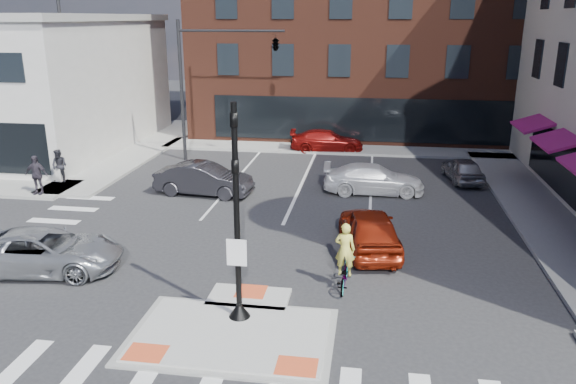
% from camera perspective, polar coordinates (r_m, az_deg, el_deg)
% --- Properties ---
extents(ground, '(120.00, 120.00, 0.00)m').
position_cam_1_polar(ground, '(15.85, -5.27, -13.54)').
color(ground, '#28282B').
rests_on(ground, ground).
extents(refuge_island, '(5.40, 4.65, 0.13)m').
position_cam_1_polar(refuge_island, '(15.61, -5.51, -13.86)').
color(refuge_island, gray).
rests_on(refuge_island, ground).
extents(sidewalk_nw, '(23.50, 20.50, 0.15)m').
position_cam_1_polar(sidewalk_nw, '(35.81, -25.99, 2.59)').
color(sidewalk_nw, gray).
rests_on(sidewalk_nw, ground).
extents(sidewalk_e, '(3.00, 24.00, 0.15)m').
position_cam_1_polar(sidewalk_e, '(25.60, 24.90, -2.64)').
color(sidewalk_e, gray).
rests_on(sidewalk_e, ground).
extents(sidewalk_n, '(26.00, 3.00, 0.15)m').
position_cam_1_polar(sidewalk_n, '(36.08, 7.78, 4.31)').
color(sidewalk_n, gray).
rests_on(sidewalk_n, ground).
extents(building_n, '(24.40, 18.40, 15.50)m').
position_cam_1_polar(building_n, '(45.16, 8.48, 16.77)').
color(building_n, '#4D2318').
rests_on(building_n, ground).
extents(building_far_left, '(10.00, 12.00, 10.00)m').
position_cam_1_polar(building_far_left, '(65.67, 2.23, 14.61)').
color(building_far_left, slate).
rests_on(building_far_left, ground).
extents(building_far_right, '(12.00, 12.00, 12.00)m').
position_cam_1_polar(building_far_right, '(67.43, 13.89, 15.06)').
color(building_far_right, brown).
rests_on(building_far_right, ground).
extents(signal_pole, '(0.60, 0.60, 5.98)m').
position_cam_1_polar(signal_pole, '(15.13, -5.16, -5.10)').
color(signal_pole, black).
rests_on(signal_pole, refuge_island).
extents(mast_arm_signal, '(6.10, 2.24, 8.00)m').
position_cam_1_polar(mast_arm_signal, '(31.98, -3.94, 13.89)').
color(mast_arm_signal, black).
rests_on(mast_arm_signal, ground).
extents(silver_suv, '(5.37, 3.00, 1.42)m').
position_cam_1_polar(silver_suv, '(20.35, -23.58, -5.52)').
color(silver_suv, '#AAADB1').
rests_on(silver_suv, ground).
extents(red_sedan, '(2.62, 4.88, 1.58)m').
position_cam_1_polar(red_sedan, '(20.52, 8.28, -3.76)').
color(red_sedan, maroon).
rests_on(red_sedan, ground).
extents(white_pickup, '(4.89, 2.22, 1.39)m').
position_cam_1_polar(white_pickup, '(27.20, 8.69, 1.31)').
color(white_pickup, white).
rests_on(white_pickup, ground).
extents(bg_car_dark, '(4.73, 2.02, 1.52)m').
position_cam_1_polar(bg_car_dark, '(26.94, -8.54, 1.30)').
color(bg_car_dark, '#232328').
rests_on(bg_car_dark, ground).
extents(bg_car_silver, '(2.01, 3.86, 1.25)m').
position_cam_1_polar(bg_car_silver, '(30.26, 17.32, 2.22)').
color(bg_car_silver, '#9FA0A6').
rests_on(bg_car_silver, ground).
extents(bg_car_red, '(4.73, 2.30, 1.33)m').
position_cam_1_polar(bg_car_red, '(35.57, 3.94, 5.21)').
color(bg_car_red, maroon).
rests_on(bg_car_red, ground).
extents(cyclist, '(0.67, 1.73, 2.16)m').
position_cam_1_polar(cyclist, '(17.61, 5.75, -7.55)').
color(cyclist, '#3F3F44').
rests_on(cyclist, ground).
extents(pedestrian_a, '(0.86, 0.70, 1.67)m').
position_cam_1_polar(pedestrian_a, '(30.38, -22.20, 2.47)').
color(pedestrian_a, black).
rests_on(pedestrian_a, sidewalk_nw).
extents(pedestrian_b, '(1.10, 0.48, 1.86)m').
position_cam_1_polar(pedestrian_b, '(28.72, -24.20, 1.61)').
color(pedestrian_b, '#332E38').
rests_on(pedestrian_b, sidewalk_nw).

